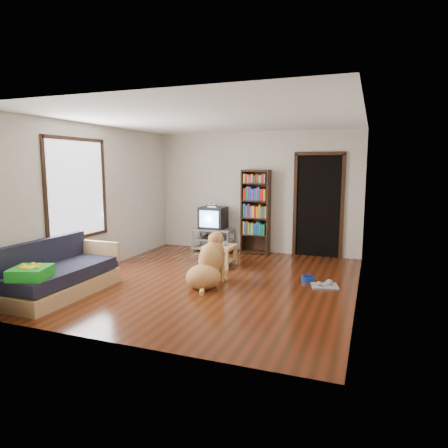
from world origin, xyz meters
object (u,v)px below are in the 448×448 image
(green_cushion, at_px, (31,273))
(dog, at_px, (209,266))
(grey_rag, at_px, (325,286))
(bookshelf, at_px, (256,207))
(laptop, at_px, (219,245))
(dog_bowl, at_px, (308,279))
(crt_tv, at_px, (214,217))
(sofa, at_px, (60,277))
(coffee_table, at_px, (219,252))
(tv_stand, at_px, (213,239))

(green_cushion, bearing_deg, dog, 26.65)
(grey_rag, distance_m, bookshelf, 2.83)
(green_cushion, height_order, laptop, green_cushion)
(dog_bowl, distance_m, crt_tv, 3.00)
(bookshelf, height_order, sofa, bookshelf)
(grey_rag, relative_size, bookshelf, 0.22)
(dog, bearing_deg, coffee_table, 102.94)
(laptop, height_order, dog_bowl, laptop)
(dog_bowl, height_order, grey_rag, dog_bowl)
(laptop, distance_m, bookshelf, 1.55)
(laptop, xyz_separation_m, coffee_table, (-0.00, 0.03, -0.13))
(laptop, distance_m, dog_bowl, 1.80)
(grey_rag, relative_size, tv_stand, 0.44)
(coffee_table, bearing_deg, green_cushion, -116.48)
(grey_rag, height_order, tv_stand, tv_stand)
(dog_bowl, bearing_deg, crt_tv, 144.24)
(coffee_table, bearing_deg, dog, -77.06)
(tv_stand, xyz_separation_m, crt_tv, (0.00, 0.02, 0.47))
(green_cushion, relative_size, dog_bowl, 2.07)
(tv_stand, relative_size, bookshelf, 0.50)
(grey_rag, relative_size, sofa, 0.22)
(green_cushion, relative_size, bookshelf, 0.25)
(sofa, bearing_deg, dog, 32.25)
(grey_rag, xyz_separation_m, crt_tv, (-2.66, 1.95, 0.73))
(sofa, xyz_separation_m, coffee_table, (1.62, 2.35, 0.02))
(sofa, bearing_deg, crt_tv, 75.07)
(green_cushion, height_order, grey_rag, green_cushion)
(tv_stand, relative_size, coffee_table, 1.64)
(coffee_table, bearing_deg, dog_bowl, -13.18)
(green_cushion, bearing_deg, tv_stand, 59.30)
(laptop, relative_size, coffee_table, 0.64)
(laptop, xyz_separation_m, tv_stand, (-0.64, 1.31, -0.14))
(grey_rag, distance_m, crt_tv, 3.38)
(bookshelf, relative_size, coffee_table, 3.27)
(dog_bowl, relative_size, crt_tv, 0.38)
(laptop, distance_m, coffee_table, 0.14)
(green_cushion, distance_m, crt_tv, 4.38)
(tv_stand, relative_size, sofa, 0.50)
(green_cushion, distance_m, dog_bowl, 4.15)
(green_cushion, bearing_deg, sofa, 81.53)
(crt_tv, height_order, coffee_table, crt_tv)
(green_cushion, height_order, tv_stand, green_cushion)
(dog, bearing_deg, dog_bowl, 27.69)
(green_cushion, distance_m, dog, 2.54)
(laptop, distance_m, sofa, 2.83)
(bookshelf, bearing_deg, green_cushion, -112.42)
(sofa, xyz_separation_m, dog, (1.88, 1.19, 0.05))
(dog_bowl, bearing_deg, tv_stand, 144.59)
(sofa, height_order, coffee_table, sofa)
(dog_bowl, height_order, crt_tv, crt_tv)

